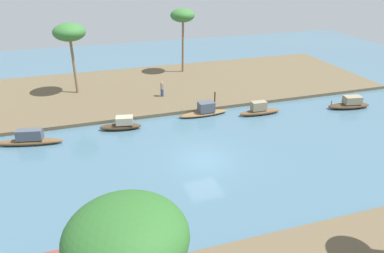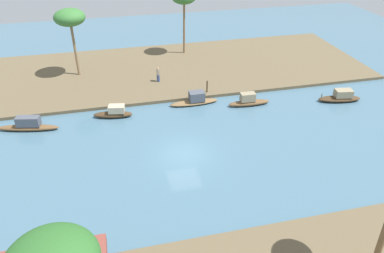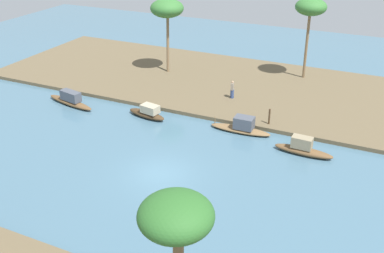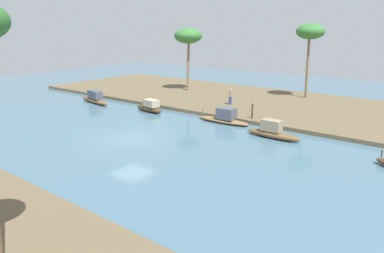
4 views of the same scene
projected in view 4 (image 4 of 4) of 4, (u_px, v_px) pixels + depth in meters
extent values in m
plane|color=#476B7F|center=(131.00, 139.00, 25.09)|extent=(80.16, 80.16, 0.00)
cube|color=brown|center=(247.00, 101.00, 37.37)|extent=(47.86, 15.42, 0.31)
ellipsoid|color=brown|center=(95.00, 101.00, 36.96)|extent=(5.22, 1.90, 0.46)
cube|color=#4C515B|center=(95.00, 95.00, 36.68)|extent=(2.02, 1.12, 0.80)
ellipsoid|color=brown|center=(273.00, 135.00, 25.28)|extent=(4.02, 1.04, 0.48)
cube|color=gray|center=(272.00, 125.00, 25.21)|extent=(1.39, 0.79, 0.78)
cylinder|color=#47331E|center=(382.00, 153.00, 20.36)|extent=(0.07, 0.07, 0.42)
ellipsoid|color=#47331E|center=(149.00, 109.00, 33.22)|extent=(3.56, 1.55, 0.51)
cube|color=tan|center=(151.00, 103.00, 32.80)|extent=(1.52, 1.10, 0.63)
ellipsoid|color=brown|center=(223.00, 121.00, 29.30)|extent=(4.63, 1.17, 0.37)
cube|color=#4C515B|center=(226.00, 113.00, 28.98)|extent=(1.44, 1.01, 0.88)
cylinder|color=brown|center=(203.00, 112.00, 30.35)|extent=(0.07, 0.07, 0.52)
cylinder|color=#33477A|center=(230.00, 101.00, 34.66)|extent=(0.35, 0.35, 0.75)
cube|color=gray|center=(231.00, 94.00, 34.48)|extent=(0.25, 0.39, 0.60)
sphere|color=tan|center=(231.00, 89.00, 34.37)|extent=(0.20, 0.20, 0.20)
cylinder|color=#4C3823|center=(252.00, 111.00, 29.32)|extent=(0.14, 0.14, 1.22)
cylinder|color=#7F6647|center=(307.00, 68.00, 37.09)|extent=(0.25, 0.60, 6.14)
ellipsoid|color=#387533|center=(310.00, 31.00, 36.13)|extent=(2.81, 2.81, 1.55)
cylinder|color=#7F6647|center=(188.00, 66.00, 41.76)|extent=(0.26, 0.47, 5.54)
ellipsoid|color=#387533|center=(188.00, 36.00, 40.86)|extent=(3.15, 3.15, 1.73)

